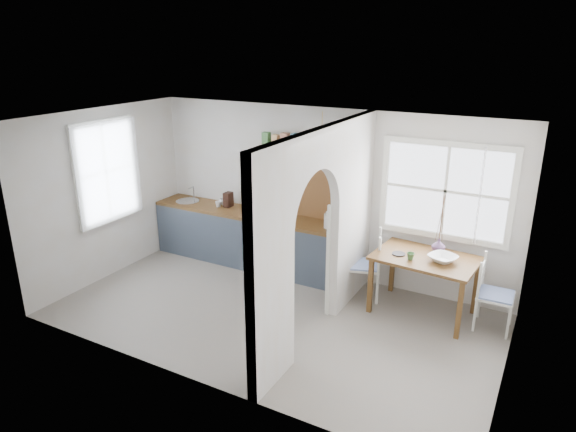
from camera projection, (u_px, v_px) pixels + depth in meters
The scene contains 26 objects.
floor at pixel (272, 316), 6.91m from camera, with size 5.80×3.20×0.01m, color gray.
ceiling at pixel (270, 122), 6.06m from camera, with size 5.80×3.20×0.01m, color beige.
walls at pixel (271, 225), 6.49m from camera, with size 5.81×3.21×2.60m.
partition at pixel (323, 221), 6.17m from camera, with size 0.12×3.20×2.60m.
kitchen_window at pixel (105, 172), 7.67m from camera, with size 0.10×1.16×1.50m, color white, non-canonical shape.
nook_window at pixel (445, 191), 6.87m from camera, with size 1.76×0.10×1.30m, color white, non-canonical shape.
counter at pixel (253, 238), 8.37m from camera, with size 3.50×0.60×0.90m.
sink at pixel (188, 202), 8.80m from camera, with size 0.40×0.40×0.02m, color #B9BBC0.
backsplash at pixel (311, 189), 7.87m from camera, with size 1.65×0.03×0.90m, color brown.
shelf at pixel (309, 148), 7.59m from camera, with size 1.75×0.20×0.21m.
pendant_lamp at pixel (321, 163), 7.19m from camera, with size 0.26×0.26×0.16m, color silver.
utensil_rail at pixel (344, 202), 6.91m from camera, with size 0.02×0.02×0.50m, color #B9BBC0.
dining_table at pixel (423, 285), 6.87m from camera, with size 1.31×0.87×0.82m, color #523113, non-canonical shape.
chair_left at pixel (364, 264), 7.28m from camera, with size 0.46×0.46×1.00m, color silver, non-canonical shape.
chair_right at pixel (496, 294), 6.47m from camera, with size 0.44×0.44×0.95m, color silver, non-canonical shape.
kettle at pixel (329, 220), 7.51m from camera, with size 0.21×0.16×0.25m, color silver, non-canonical shape.
mug_a at pixel (218, 204), 8.48m from camera, with size 0.10×0.10×0.09m, color white.
mug_b at pixel (224, 202), 8.57m from camera, with size 0.14×0.14×0.11m, color white.
knife_block at pixel (228, 200), 8.47m from camera, with size 0.11×0.15×0.24m, color #361C13.
jar at pixel (260, 210), 8.13m from camera, with size 0.09×0.09×0.14m, color tan.
towel_magenta at pixel (341, 278), 7.37m from camera, with size 0.02×0.03×0.58m, color #AB2548.
towel_orange at pixel (340, 281), 7.35m from camera, with size 0.02×0.03×0.55m, color #C23E07.
bowl at pixel (443, 258), 6.58m from camera, with size 0.35×0.35×0.08m, color white.
table_cup at pixel (410, 256), 6.64m from camera, with size 0.10×0.10×0.09m, color #43703B.
plate at pixel (399, 254), 6.82m from camera, with size 0.18×0.18×0.01m, color black.
vase at pixel (439, 246), 6.86m from camera, with size 0.18×0.18×0.19m, color #4F3657.
Camera 1 is at (3.11, -5.25, 3.52)m, focal length 32.00 mm.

